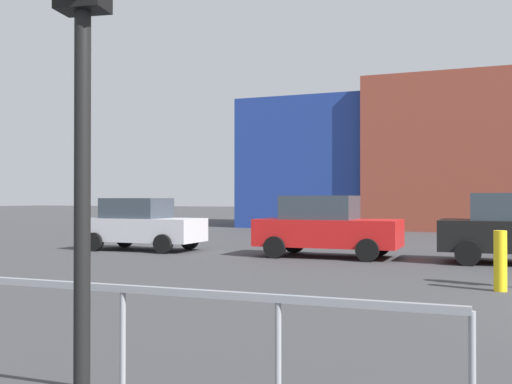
{
  "coord_description": "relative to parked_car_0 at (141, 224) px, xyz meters",
  "views": [
    {
      "loc": [
        -2.8,
        -10.64,
        1.76
      ],
      "look_at": [
        -10.16,
        7.96,
        1.95
      ],
      "focal_mm": 42.67,
      "sensor_mm": 36.0,
      "label": 1
    }
  ],
  "objects": [
    {
      "name": "bollard_yellow_0",
      "position": [
        11.16,
        -5.22,
        -0.3
      ],
      "size": [
        0.24,
        0.24,
        1.14
      ],
      "primitive_type": "cylinder",
      "color": "yellow",
      "rests_on": "ground_plane"
    },
    {
      "name": "traffic_light_near_left",
      "position": [
        8.29,
        -13.92,
        2.09
      ],
      "size": [
        0.39,
        0.39,
        4.02
      ],
      "rotation": [
        0.0,
        0.0,
        -1.41
      ],
      "color": "black",
      "rests_on": "ground_plane"
    },
    {
      "name": "parked_car_1",
      "position": [
        6.38,
        0.0,
        0.04
      ],
      "size": [
        4.2,
        2.06,
        1.82
      ],
      "color": "red",
      "rests_on": "ground_plane"
    },
    {
      "name": "parked_car_0",
      "position": [
        0.0,
        0.0,
        0.0
      ],
      "size": [
        4.03,
        1.98,
        1.75
      ],
      "color": "silver",
      "rests_on": "ground_plane"
    },
    {
      "name": "pedestrian_railing",
      "position": [
        8.87,
        -13.23,
        -0.07
      ],
      "size": [
        4.18,
        0.06,
        1.03
      ],
      "color": "gray",
      "rests_on": "ground_plane"
    }
  ]
}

